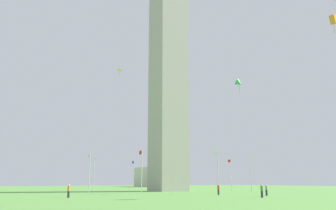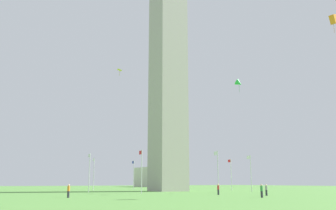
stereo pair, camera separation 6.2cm
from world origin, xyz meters
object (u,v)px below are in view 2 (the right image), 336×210
(kite_yellow_diamond, at_px, (120,70))
(flagpole_ne, at_px, (94,172))
(flagpole_nw, at_px, (185,174))
(person_green_shirt, at_px, (262,191))
(person_gray_shirt, at_px, (266,190))
(distant_building, at_px, (159,177))
(kite_green_delta, at_px, (239,83))
(obelisk_monument, at_px, (168,57))
(flagpole_w, at_px, (231,173))
(flagpole_se, at_px, (142,169))
(flagpole_sw, at_px, (251,171))
(person_red_shirt, at_px, (218,189))
(flagpole_n, at_px, (134,173))
(person_orange_shirt, at_px, (68,191))
(flagpole_s, at_px, (218,170))
(flagpole_e, at_px, (89,171))
(kite_orange_box, at_px, (333,19))

(kite_yellow_diamond, bearing_deg, flagpole_ne, 0.60)
(flagpole_nw, height_order, person_green_shirt, flagpole_nw)
(person_gray_shirt, bearing_deg, distant_building, -23.48)
(kite_green_delta, height_order, distant_building, kite_green_delta)
(obelisk_monument, distance_m, kite_yellow_diamond, 13.30)
(flagpole_w, bearing_deg, flagpole_se, 112.50)
(flagpole_sw, distance_m, kite_green_delta, 19.99)
(flagpole_ne, distance_m, person_gray_shirt, 43.71)
(obelisk_monument, bearing_deg, person_red_shirt, 168.48)
(flagpole_n, relative_size, flagpole_nw, 1.00)
(distant_building, bearing_deg, kite_green_delta, 159.89)
(flagpole_w, distance_m, flagpole_nw, 13.32)
(flagpole_n, height_order, kite_yellow_diamond, kite_yellow_diamond)
(person_orange_shirt, height_order, person_red_shirt, person_orange_shirt)
(person_gray_shirt, bearing_deg, flagpole_n, -4.42)
(flagpole_n, height_order, flagpole_s, same)
(flagpole_e, height_order, kite_yellow_diamond, kite_yellow_diamond)
(flagpole_sw, distance_m, kite_orange_box, 33.84)
(flagpole_n, xyz_separation_m, person_gray_shirt, (-47.18, 0.98, -3.27))
(obelisk_monument, distance_m, person_red_shirt, 37.79)
(flagpole_e, bearing_deg, flagpole_s, -135.00)
(flagpole_e, bearing_deg, flagpole_w, -90.00)
(person_green_shirt, distance_m, kite_orange_box, 27.98)
(flagpole_w, xyz_separation_m, person_gray_shirt, (-29.78, 18.38, -3.27))
(person_red_shirt, xyz_separation_m, distant_building, (92.07, -40.06, 3.20))
(person_orange_shirt, distance_m, person_red_shirt, 22.57)
(flagpole_n, distance_m, kite_green_delta, 41.33)
(flagpole_ne, xyz_separation_m, person_gray_shirt, (-42.09, -11.32, -3.27))
(person_green_shirt, bearing_deg, kite_orange_box, -114.61)
(person_red_shirt, height_order, kite_yellow_diamond, kite_yellow_diamond)
(distant_building, bearing_deg, person_red_shirt, 156.48)
(flagpole_se, xyz_separation_m, kite_green_delta, (-8.69, -14.81, 15.10))
(flagpole_ne, xyz_separation_m, kite_green_delta, (-33.29, -14.81, 15.10))
(flagpole_ne, relative_size, flagpole_e, 1.00)
(person_gray_shirt, bearing_deg, obelisk_monument, -5.12)
(person_gray_shirt, bearing_deg, kite_green_delta, -24.84)
(obelisk_monument, xyz_separation_m, flagpole_w, (0.06, -17.40, -25.94))
(flagpole_ne, xyz_separation_m, flagpole_w, (-12.30, -29.70, 0.00))
(flagpole_n, height_order, flagpole_se, same)
(kite_yellow_diamond, height_order, distant_building, kite_yellow_diamond)
(flagpole_se, bearing_deg, kite_yellow_diamond, -0.71)
(flagpole_se, bearing_deg, flagpole_sw, -90.00)
(flagpole_w, xyz_separation_m, kite_yellow_diamond, (-0.95, 29.56, 20.63))
(flagpole_ne, distance_m, flagpole_s, 32.15)
(flagpole_nw, distance_m, person_green_shirt, 50.33)
(distant_building, bearing_deg, obelisk_monument, 152.77)
(person_green_shirt, relative_size, kite_green_delta, 0.70)
(flagpole_e, height_order, person_green_shirt, flagpole_e)
(person_red_shirt, bearing_deg, flagpole_n, 2.29)
(flagpole_n, height_order, flagpole_w, same)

